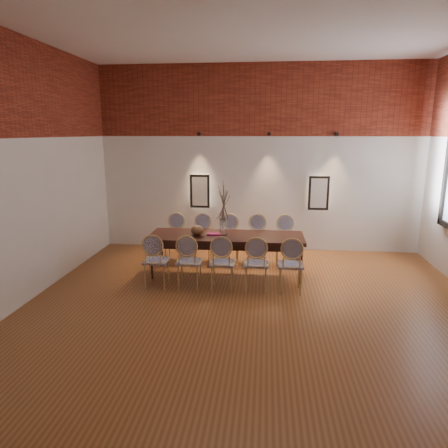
# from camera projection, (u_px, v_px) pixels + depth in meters

# --- Properties ---
(floor) EXTENTS (7.00, 7.00, 0.02)m
(floor) POSITION_uv_depth(u_px,v_px,m) (252.00, 317.00, 5.72)
(floor) COLOR brown
(floor) RESTS_ON ground
(ceiling) EXTENTS (7.00, 7.00, 0.02)m
(ceiling) POSITION_uv_depth(u_px,v_px,m) (257.00, 11.00, 4.82)
(ceiling) COLOR silver
(ceiling) RESTS_ON ground
(wall_back) EXTENTS (7.00, 0.10, 4.00)m
(wall_back) POSITION_uv_depth(u_px,v_px,m) (259.00, 160.00, 8.71)
(wall_back) COLOR silver
(wall_back) RESTS_ON ground
(wall_front) EXTENTS (7.00, 0.10, 4.00)m
(wall_front) POSITION_uv_depth(u_px,v_px,m) (230.00, 263.00, 1.83)
(wall_front) COLOR silver
(wall_front) RESTS_ON ground
(wall_left) EXTENTS (0.10, 7.00, 4.00)m
(wall_left) POSITION_uv_depth(u_px,v_px,m) (2.00, 175.00, 5.63)
(wall_left) COLOR silver
(wall_left) RESTS_ON ground
(brick_band_back) EXTENTS (7.00, 0.02, 1.50)m
(brick_band_back) POSITION_uv_depth(u_px,v_px,m) (260.00, 100.00, 8.36)
(brick_band_back) COLOR maroon
(brick_band_back) RESTS_ON ground
(niche_left) EXTENTS (0.36, 0.06, 0.66)m
(niche_left) POSITION_uv_depth(u_px,v_px,m) (200.00, 191.00, 8.90)
(niche_left) COLOR #FFEAC6
(niche_left) RESTS_ON wall_back
(niche_right) EXTENTS (0.36, 0.06, 0.66)m
(niche_right) POSITION_uv_depth(u_px,v_px,m) (319.00, 193.00, 8.64)
(niche_right) COLOR #FFEAC6
(niche_right) RESTS_ON wall_back
(spot_fixture_left) EXTENTS (0.08, 0.10, 0.08)m
(spot_fixture_left) POSITION_uv_depth(u_px,v_px,m) (199.00, 134.00, 8.59)
(spot_fixture_left) COLOR black
(spot_fixture_left) RESTS_ON wall_back
(spot_fixture_mid) EXTENTS (0.08, 0.10, 0.08)m
(spot_fixture_mid) POSITION_uv_depth(u_px,v_px,m) (269.00, 134.00, 8.44)
(spot_fixture_mid) COLOR black
(spot_fixture_mid) RESTS_ON wall_back
(spot_fixture_right) EXTENTS (0.08, 0.10, 0.08)m
(spot_fixture_right) POSITION_uv_depth(u_px,v_px,m) (337.00, 134.00, 8.30)
(spot_fixture_right) COLOR black
(spot_fixture_right) RESTS_ON wall_back
(dining_table) EXTENTS (2.82, 0.93, 0.75)m
(dining_table) POSITION_uv_depth(u_px,v_px,m) (226.00, 255.00, 7.37)
(dining_table) COLOR #33150E
(dining_table) RESTS_ON floor
(chair_near_a) EXTENTS (0.45, 0.45, 0.94)m
(chair_near_a) POSITION_uv_depth(u_px,v_px,m) (156.00, 260.00, 6.74)
(chair_near_a) COLOR tan
(chair_near_a) RESTS_ON floor
(chair_near_b) EXTENTS (0.45, 0.45, 0.94)m
(chair_near_b) POSITION_uv_depth(u_px,v_px,m) (189.00, 261.00, 6.69)
(chair_near_b) COLOR tan
(chair_near_b) RESTS_ON floor
(chair_near_c) EXTENTS (0.45, 0.45, 0.94)m
(chair_near_c) POSITION_uv_depth(u_px,v_px,m) (222.00, 262.00, 6.64)
(chair_near_c) COLOR tan
(chair_near_c) RESTS_ON floor
(chair_near_d) EXTENTS (0.45, 0.45, 0.94)m
(chair_near_d) POSITION_uv_depth(u_px,v_px,m) (256.00, 263.00, 6.59)
(chair_near_d) COLOR tan
(chair_near_d) RESTS_ON floor
(chair_near_e) EXTENTS (0.45, 0.45, 0.94)m
(chair_near_e) POSITION_uv_depth(u_px,v_px,m) (290.00, 264.00, 6.54)
(chair_near_e) COLOR tan
(chair_near_e) RESTS_ON floor
(chair_far_a) EXTENTS (0.45, 0.45, 0.94)m
(chair_far_a) POSITION_uv_depth(u_px,v_px,m) (175.00, 238.00, 8.16)
(chair_far_a) COLOR tan
(chair_far_a) RESTS_ON floor
(chair_far_b) EXTENTS (0.45, 0.45, 0.94)m
(chair_far_b) POSITION_uv_depth(u_px,v_px,m) (202.00, 239.00, 8.11)
(chair_far_b) COLOR tan
(chair_far_b) RESTS_ON floor
(chair_far_c) EXTENTS (0.45, 0.45, 0.94)m
(chair_far_c) POSITION_uv_depth(u_px,v_px,m) (229.00, 239.00, 8.06)
(chair_far_c) COLOR tan
(chair_far_c) RESTS_ON floor
(chair_far_d) EXTENTS (0.45, 0.45, 0.94)m
(chair_far_d) POSITION_uv_depth(u_px,v_px,m) (257.00, 240.00, 8.01)
(chair_far_d) COLOR tan
(chair_far_d) RESTS_ON floor
(chair_far_e) EXTENTS (0.45, 0.45, 0.94)m
(chair_far_e) POSITION_uv_depth(u_px,v_px,m) (285.00, 241.00, 7.96)
(chair_far_e) COLOR tan
(chair_far_e) RESTS_ON floor
(vase) EXTENTS (0.14, 0.14, 0.30)m
(vase) POSITION_uv_depth(u_px,v_px,m) (223.00, 227.00, 7.26)
(vase) COLOR silver
(vase) RESTS_ON dining_table
(dried_branches) EXTENTS (0.50, 0.50, 0.70)m
(dried_branches) POSITION_uv_depth(u_px,v_px,m) (223.00, 203.00, 7.16)
(dried_branches) COLOR #44322A
(dried_branches) RESTS_ON vase
(bowl) EXTENTS (0.24, 0.24, 0.18)m
(bowl) POSITION_uv_depth(u_px,v_px,m) (197.00, 230.00, 7.27)
(bowl) COLOR brown
(bowl) RESTS_ON dining_table
(book) EXTENTS (0.26, 0.18, 0.03)m
(book) POSITION_uv_depth(u_px,v_px,m) (214.00, 234.00, 7.31)
(book) COLOR #8F154C
(book) RESTS_ON dining_table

